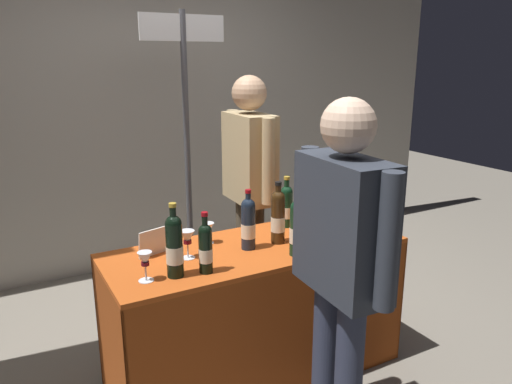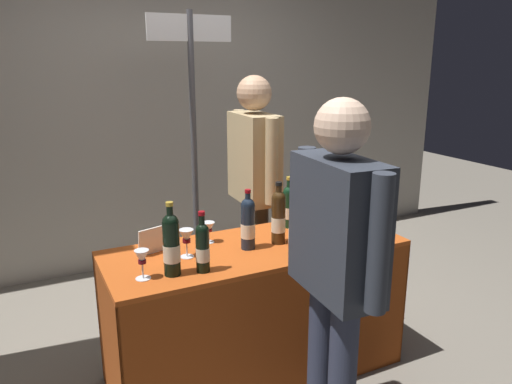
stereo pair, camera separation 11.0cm
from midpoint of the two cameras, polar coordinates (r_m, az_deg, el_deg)
name	(u,v)px [view 1 (the left image)]	position (r m, az deg, el deg)	size (l,w,h in m)	color
ground_plane	(256,370)	(3.02, -1.11, -19.88)	(12.00, 12.00, 0.00)	gray
back_partition	(145,95)	(4.25, -13.46, 10.87)	(6.03, 0.12, 2.89)	#9E998E
tasting_table	(256,288)	(2.76, -1.17, -11.04)	(1.61, 0.62, 0.77)	#B74C19
featured_wine_bottle	(248,223)	(2.58, -2.14, -3.62)	(0.08, 0.08, 0.32)	#192333
display_bottle_0	(286,205)	(2.92, 2.46, -1.56)	(0.08, 0.08, 0.31)	black
display_bottle_1	(303,215)	(2.77, 4.34, -2.68)	(0.07, 0.07, 0.29)	#38230F
display_bottle_2	(345,197)	(3.07, 9.27, -0.59)	(0.07, 0.07, 0.35)	black
display_bottle_3	(174,245)	(2.29, -10.80, -6.08)	(0.08, 0.08, 0.35)	black
display_bottle_4	(297,227)	(2.50, 3.47, -4.10)	(0.07, 0.07, 0.34)	black
display_bottle_5	(205,247)	(2.32, -7.24, -6.39)	(0.07, 0.07, 0.30)	black
display_bottle_6	(301,218)	(2.64, 4.03, -3.03)	(0.08, 0.08, 0.33)	#38230F
display_bottle_7	(278,216)	(2.66, 1.37, -2.81)	(0.08, 0.08, 0.34)	#38230F
wine_glass_near_vendor	(145,261)	(2.29, -14.09, -7.74)	(0.07, 0.07, 0.14)	silver
wine_glass_mid	(187,239)	(2.50, -9.20, -5.38)	(0.07, 0.07, 0.15)	silver
wine_glass_near_taster	(208,229)	(2.69, -6.75, -4.26)	(0.07, 0.07, 0.12)	silver
flower_vase	(327,215)	(2.89, 7.12, -2.67)	(0.10, 0.10, 0.34)	tan
brochure_stand	(154,242)	(2.58, -12.98, -5.68)	(0.17, 0.01, 0.14)	silver
vendor_presenter	(250,176)	(3.26, -1.72, 1.84)	(0.22, 0.60, 1.64)	#4C4233
taster_foreground_right	(342,253)	(2.07, 8.42, -7.04)	(0.24, 0.62, 1.60)	#2D3347
booth_signpost	(186,122)	(3.58, -8.97, 8.03)	(0.60, 0.04, 2.06)	#47474C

